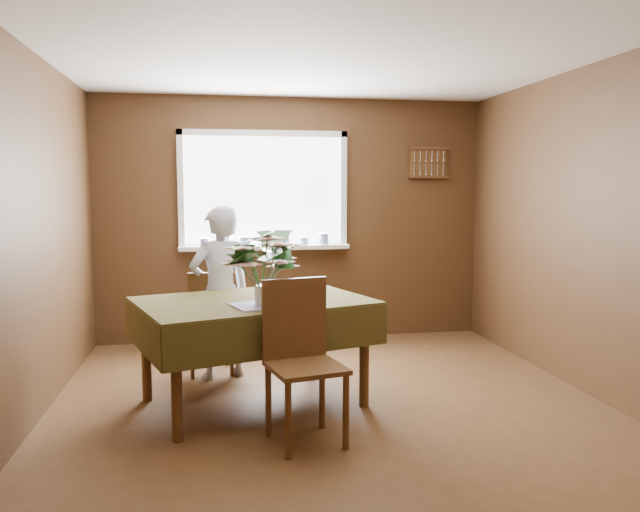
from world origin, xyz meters
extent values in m
plane|color=#4A2F19|center=(0.00, 0.00, 0.00)|extent=(4.50, 4.50, 0.00)
plane|color=white|center=(0.00, 0.00, 2.50)|extent=(4.50, 4.50, 0.00)
plane|color=brown|center=(0.00, 2.25, 1.25)|extent=(4.00, 0.00, 4.00)
plane|color=brown|center=(0.00, -2.25, 1.25)|extent=(4.00, 0.00, 4.00)
plane|color=brown|center=(-2.00, 0.00, 1.25)|extent=(0.00, 4.50, 4.50)
plane|color=brown|center=(2.00, 0.00, 1.25)|extent=(0.00, 4.50, 4.50)
cube|color=white|center=(-0.30, 2.23, 1.55)|extent=(1.60, 0.01, 1.10)
cube|color=white|center=(-0.30, 2.22, 2.13)|extent=(1.72, 0.06, 0.06)
cube|color=white|center=(-0.30, 2.22, 0.97)|extent=(1.72, 0.06, 0.06)
cube|color=white|center=(-1.13, 2.22, 1.55)|extent=(0.06, 0.06, 1.22)
cube|color=white|center=(0.53, 2.22, 1.55)|extent=(0.06, 0.06, 1.22)
cube|color=white|center=(-0.30, 2.15, 0.98)|extent=(1.72, 0.20, 0.04)
cylinder|color=white|center=(-0.90, 2.13, 1.04)|extent=(0.09, 0.09, 0.08)
cylinder|color=white|center=(-0.70, 2.13, 1.06)|extent=(0.11, 0.11, 0.12)
cylinder|color=white|center=(-0.50, 2.13, 1.05)|extent=(0.12, 0.12, 0.09)
cylinder|color=white|center=(-0.30, 2.13, 1.06)|extent=(0.10, 0.10, 0.13)
cylinder|color=white|center=(-0.10, 2.13, 1.05)|extent=(0.11, 0.11, 0.10)
cylinder|color=white|center=(0.10, 2.13, 1.04)|extent=(0.09, 0.09, 0.08)
cylinder|color=white|center=(0.30, 2.13, 1.06)|extent=(0.11, 0.11, 0.12)
cube|color=#56371C|center=(1.45, 2.23, 1.85)|extent=(0.40, 0.03, 0.30)
cube|color=#56371C|center=(1.45, 2.21, 2.00)|extent=(0.44, 0.04, 0.03)
cube|color=#56371C|center=(1.45, 2.21, 1.70)|extent=(0.44, 0.04, 0.03)
cylinder|color=#56371C|center=(-1.05, -0.34, 0.36)|extent=(0.07, 0.07, 0.72)
cylinder|color=#56371C|center=(0.24, 0.08, 0.36)|extent=(0.07, 0.07, 0.72)
cylinder|color=#56371C|center=(-1.32, 0.47, 0.36)|extent=(0.07, 0.07, 0.72)
cylinder|color=#56371C|center=(-0.02, 0.89, 0.36)|extent=(0.07, 0.07, 0.72)
cube|color=#56371C|center=(-0.54, 0.27, 0.74)|extent=(1.76, 1.44, 0.04)
cube|color=#332E12|center=(-0.54, 0.27, 0.77)|extent=(1.84, 1.52, 0.01)
cube|color=#332E12|center=(-0.37, -0.24, 0.62)|extent=(1.51, 0.51, 0.28)
cube|color=#332E12|center=(-0.70, 0.78, 0.62)|extent=(1.51, 0.51, 0.28)
cube|color=#332E12|center=(-1.29, 0.03, 0.62)|extent=(0.35, 1.03, 0.28)
cube|color=#332E12|center=(0.22, 0.52, 0.62)|extent=(0.35, 1.03, 0.28)
cube|color=#4F85E0|center=(-0.46, 0.03, 0.78)|extent=(0.54, 0.46, 0.01)
cylinder|color=#56371C|center=(-0.71, 1.31, 0.20)|extent=(0.04, 0.04, 0.41)
cylinder|color=#56371C|center=(-1.03, 1.28, 0.20)|extent=(0.04, 0.04, 0.41)
cylinder|color=#56371C|center=(-0.68, 0.98, 0.20)|extent=(0.04, 0.04, 0.41)
cylinder|color=#56371C|center=(-1.00, 0.95, 0.20)|extent=(0.04, 0.04, 0.41)
cube|color=#56371C|center=(-0.86, 1.13, 0.42)|extent=(0.41, 0.41, 0.03)
cube|color=#56371C|center=(-0.84, 0.95, 0.66)|extent=(0.38, 0.06, 0.45)
cylinder|color=#56371C|center=(-0.40, -0.72, 0.23)|extent=(0.04, 0.04, 0.46)
cylinder|color=#56371C|center=(-0.04, -0.63, 0.23)|extent=(0.04, 0.04, 0.46)
cylinder|color=#56371C|center=(-0.48, -0.36, 0.23)|extent=(0.04, 0.04, 0.46)
cylinder|color=#56371C|center=(-0.13, -0.27, 0.23)|extent=(0.04, 0.04, 0.46)
cube|color=#56371C|center=(-0.26, -0.49, 0.48)|extent=(0.52, 0.52, 0.03)
cube|color=#56371C|center=(-0.31, -0.30, 0.75)|extent=(0.43, 0.13, 0.51)
imported|color=white|center=(-0.77, 0.97, 0.72)|extent=(0.61, 0.52, 1.43)
cylinder|color=white|center=(-0.49, 0.03, 0.84)|extent=(0.11, 0.11, 0.14)
cylinder|color=#33662D|center=(-0.49, 0.03, 0.95)|extent=(0.07, 0.07, 0.10)
cylinder|color=white|center=(-0.16, 0.51, 0.78)|extent=(0.23, 0.23, 0.01)
cube|color=silver|center=(-0.31, 0.14, 0.78)|extent=(0.09, 0.23, 0.00)
camera|label=1|loc=(-0.80, -4.18, 1.56)|focal=35.00mm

